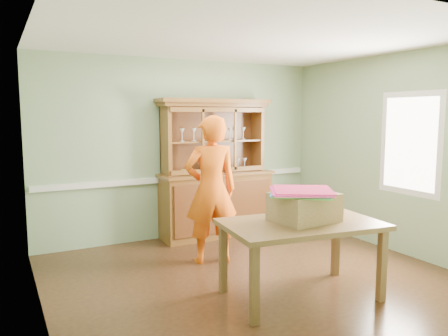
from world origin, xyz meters
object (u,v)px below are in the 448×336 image
china_hutch (215,188)px  dining_table (301,231)px  person (211,190)px  cardboard_box (304,207)px

china_hutch → dining_table: (-0.27, -2.49, -0.04)m
dining_table → person: bearing=110.2°
china_hutch → cardboard_box: size_ratio=3.41×
person → cardboard_box: bearing=116.5°
china_hutch → person: (-0.61, -1.09, 0.19)m
cardboard_box → person: bearing=105.7°
dining_table → person: size_ratio=0.90×
cardboard_box → china_hutch: bearing=84.9°
china_hutch → dining_table: bearing=-96.2°
dining_table → cardboard_box: cardboard_box is taller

